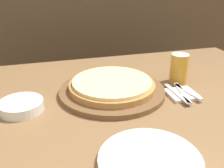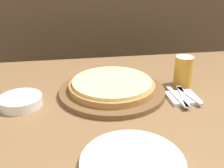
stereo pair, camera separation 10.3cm
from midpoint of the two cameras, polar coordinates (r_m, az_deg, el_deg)
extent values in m
cylinder|color=brown|center=(1.04, 2.83, -1.57)|extent=(0.42, 0.42, 0.02)
cylinder|color=#B77F42|center=(1.03, 2.85, -0.47)|extent=(0.34, 0.34, 0.02)
cylinder|color=beige|center=(1.03, 2.87, 0.44)|extent=(0.31, 0.31, 0.01)
cylinder|color=gold|center=(1.15, 17.77, 2.62)|extent=(0.08, 0.08, 0.13)
cylinder|color=white|center=(1.13, 18.13, 5.26)|extent=(0.07, 0.07, 0.02)
cylinder|color=white|center=(0.70, 8.88, -16.72)|extent=(0.27, 0.27, 0.02)
cylinder|color=white|center=(0.99, -16.48, -3.67)|extent=(0.15, 0.15, 0.04)
cube|color=white|center=(1.05, 17.89, -2.93)|extent=(0.11, 0.11, 0.01)
cube|color=silver|center=(1.03, 16.71, -2.63)|extent=(0.02, 0.18, 0.00)
cube|color=silver|center=(1.04, 17.95, -2.52)|extent=(0.05, 0.18, 0.00)
cube|color=silver|center=(1.05, 19.17, -2.40)|extent=(0.05, 0.15, 0.00)
camera|label=1|loc=(0.05, -87.14, 1.29)|focal=42.00mm
camera|label=2|loc=(0.05, 92.86, -1.29)|focal=42.00mm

